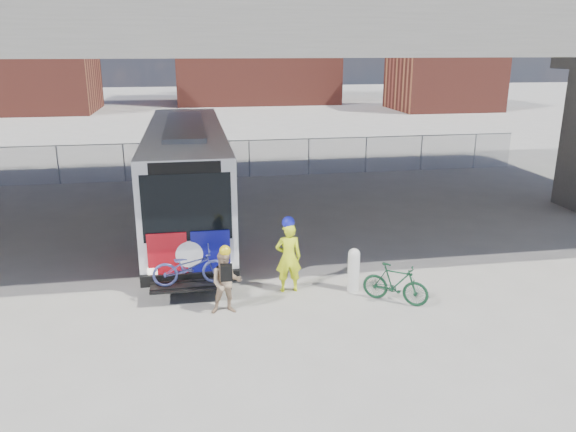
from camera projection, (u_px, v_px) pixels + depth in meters
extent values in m
plane|color=#9E9991|center=(260.00, 267.00, 16.52)|extent=(160.00, 160.00, 0.00)
cube|color=silver|center=(187.00, 172.00, 19.87)|extent=(2.55, 12.00, 3.20)
cube|color=black|center=(186.00, 152.00, 20.16)|extent=(2.61, 11.00, 1.28)
cube|color=black|center=(187.00, 207.00, 14.15)|extent=(2.24, 0.12, 1.76)
cube|color=black|center=(185.00, 167.00, 13.85)|extent=(1.78, 0.12, 0.30)
cube|color=black|center=(191.00, 278.00, 14.60)|extent=(2.55, 0.20, 0.30)
cube|color=#A30C16|center=(168.00, 255.00, 14.35)|extent=(1.00, 0.08, 1.20)
cube|color=#0B0D69|center=(211.00, 253.00, 14.53)|extent=(1.00, 0.08, 1.20)
cylinder|color=silver|center=(189.00, 254.00, 14.42)|extent=(0.70, 0.06, 0.70)
cube|color=gray|center=(185.00, 125.00, 19.39)|extent=(1.28, 7.20, 0.14)
cube|color=black|center=(191.00, 285.00, 14.13)|extent=(2.00, 0.70, 0.06)
cylinder|color=black|center=(149.00, 256.00, 15.95)|extent=(0.30, 1.00, 1.00)
cylinder|color=black|center=(230.00, 251.00, 16.33)|extent=(0.30, 1.00, 1.00)
cylinder|color=black|center=(161.00, 186.00, 24.06)|extent=(0.30, 1.00, 1.00)
cylinder|color=black|center=(215.00, 184.00, 24.44)|extent=(0.30, 1.00, 1.00)
cube|color=#A30C16|center=(143.00, 224.00, 16.26)|extent=(0.06, 2.60, 1.70)
cube|color=#0B0D69|center=(147.00, 209.00, 17.77)|extent=(0.06, 1.40, 1.70)
cube|color=#A30C16|center=(233.00, 219.00, 16.69)|extent=(0.06, 2.60, 1.70)
cube|color=#0B0D69|center=(229.00, 205.00, 18.20)|extent=(0.06, 1.40, 1.70)
imported|color=#3B4382|center=(190.00, 267.00, 13.98)|extent=(1.86, 0.70, 0.97)
cube|color=#605E59|center=(241.00, 30.00, 18.34)|extent=(40.00, 16.00, 1.50)
cube|color=#605E59|center=(241.00, 4.00, 18.11)|extent=(40.00, 0.60, 0.80)
cylinder|color=gray|center=(58.00, 165.00, 26.26)|extent=(0.06, 0.06, 1.80)
cylinder|color=gray|center=(146.00, 162.00, 26.92)|extent=(0.06, 0.06, 1.80)
cylinder|color=gray|center=(229.00, 160.00, 27.57)|extent=(0.06, 0.06, 1.80)
cylinder|color=gray|center=(309.00, 157.00, 28.23)|extent=(0.06, 0.06, 1.80)
cylinder|color=gray|center=(385.00, 154.00, 28.89)|extent=(0.06, 0.06, 1.80)
cylinder|color=gray|center=(457.00, 152.00, 29.55)|extent=(0.06, 0.06, 1.80)
plane|color=gray|center=(229.00, 160.00, 27.57)|extent=(30.00, 0.00, 30.00)
cube|color=gray|center=(229.00, 141.00, 27.31)|extent=(30.00, 0.05, 0.04)
cube|color=brown|center=(18.00, 60.00, 54.54)|extent=(14.00, 10.00, 10.00)
cube|color=brown|center=(255.00, 49.00, 64.81)|extent=(18.00, 12.00, 12.00)
cube|color=brown|center=(444.00, 70.00, 57.04)|extent=(10.00, 8.00, 8.00)
cylinder|color=silver|center=(353.00, 272.00, 14.77)|extent=(0.31, 0.31, 1.03)
sphere|color=silver|center=(354.00, 254.00, 14.62)|extent=(0.31, 0.31, 0.31)
imported|color=#EAFF1A|center=(288.00, 258.00, 14.64)|extent=(0.69, 0.45, 1.88)
sphere|color=#171DC5|center=(288.00, 222.00, 14.36)|extent=(0.33, 0.33, 0.33)
imported|color=tan|center=(226.00, 283.00, 13.46)|extent=(0.79, 0.62, 1.58)
sphere|color=yellow|center=(225.00, 251.00, 13.23)|extent=(0.27, 0.27, 0.27)
cube|color=black|center=(226.00, 273.00, 13.17)|extent=(0.28, 0.17, 0.40)
imported|color=#133E25|center=(395.00, 284.00, 14.09)|extent=(1.65, 1.39, 1.02)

